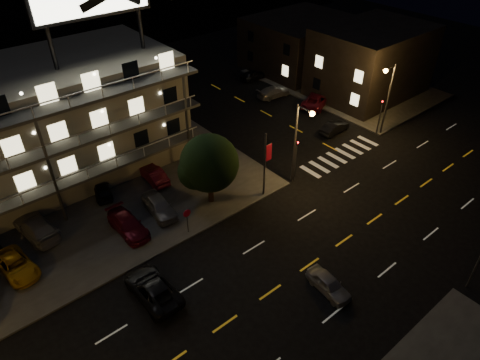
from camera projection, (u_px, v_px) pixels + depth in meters
ground at (291, 278)px, 30.76m from camera, size 140.00×140.00×0.00m
curb_nw at (3, 218)px, 35.90m from camera, size 44.00×24.00×0.15m
curb_ne at (341, 83)px, 58.63m from camera, size 16.00×24.00×0.15m
motel at (19, 131)px, 37.29m from camera, size 28.00×13.80×18.10m
side_bldg_front at (371, 61)px, 53.68m from camera, size 14.06×10.00×8.50m
side_bldg_back at (301, 43)px, 61.57m from camera, size 14.06×12.00×7.00m
streetlight_nc at (299, 137)px, 37.15m from camera, size 0.44×1.92×8.00m
streetlight_ne at (387, 93)px, 44.43m from camera, size 1.92×0.44×8.00m
signal_nw at (296, 155)px, 39.17m from camera, size 0.20×0.27×4.60m
signal_sw at (478, 261)px, 28.62m from camera, size 0.20×0.27×4.60m
signal_ne at (380, 113)px, 45.89m from camera, size 0.27×0.20×4.60m
banner_north at (265, 163)px, 36.58m from camera, size 0.83×0.16×6.40m
stop_sign at (187, 217)px, 33.52m from camera, size 0.91×0.11×2.61m
tree at (209, 165)px, 35.40m from camera, size 5.13×4.94×6.46m
lot_car_2 at (16, 265)px, 30.72m from camera, size 2.64×4.64×1.22m
lot_car_3 at (128, 225)px, 34.15m from camera, size 1.97×4.65×1.34m
lot_car_4 at (159, 206)px, 35.96m from camera, size 2.13×4.44×1.46m
lot_car_7 at (36, 227)px, 33.81m from camera, size 2.74×5.39×1.50m
lot_car_8 at (102, 189)px, 37.99m from camera, size 2.32×3.83×1.22m
lot_car_9 at (154, 175)px, 39.71m from camera, size 1.68×4.17×1.35m
side_car_0 at (334, 128)px, 47.35m from camera, size 3.89×1.53×1.26m
side_car_1 at (316, 100)px, 52.73m from camera, size 5.92×4.37×1.50m
side_car_2 at (274, 92)px, 54.81m from camera, size 4.74×2.26×1.33m
side_car_3 at (253, 75)px, 59.28m from camera, size 4.00×1.64×1.36m
road_car_east at (329, 284)px, 29.53m from camera, size 1.80×3.70×1.21m
road_car_west at (153, 288)px, 29.10m from camera, size 2.39×5.12×1.42m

